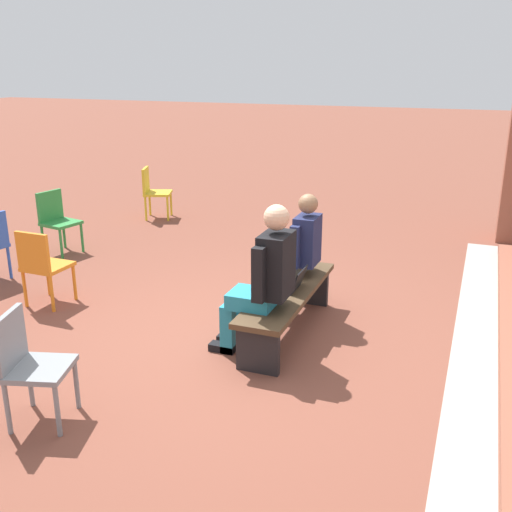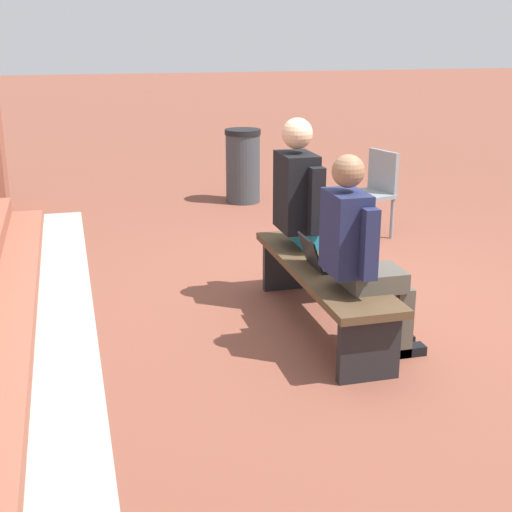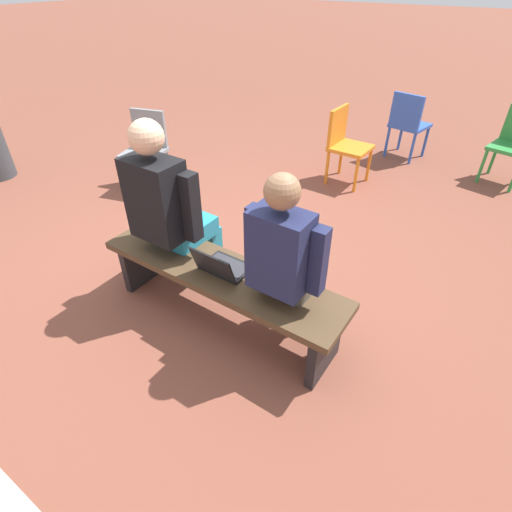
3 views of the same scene
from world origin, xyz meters
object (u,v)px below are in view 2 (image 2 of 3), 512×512
Objects in this scene: laptop at (322,260)px; litter_bin at (243,166)px; bench at (322,279)px; person_adult at (310,208)px; person_student at (361,251)px; plastic_chair_foreground at (373,188)px.

laptop is 3.83m from litter_bin.
person_adult is (0.47, -0.07, 0.38)m from bench.
person_student is 0.49m from laptop.
bench is at bearing -24.97° from laptop.
litter_bin is (1.74, 0.88, -0.05)m from plastic_chair_foreground.
laptop is (0.45, 0.08, -0.19)m from person_student.
litter_bin reaches higher than plastic_chair_foreground.
laptop is at bearing 170.68° from person_adult.
person_adult is 1.64× the size of plastic_chair_foreground.
litter_bin is at bearing -5.85° from bench.
laptop is at bearing 174.01° from litter_bin.
person_adult is (0.95, -0.01, 0.04)m from person_student.
person_adult reaches higher than person_student.
person_student is 2.80m from plastic_chair_foreground.
person_adult reaches higher than laptop.
person_adult reaches higher than plastic_chair_foreground.
plastic_chair_foreground reaches higher than laptop.
person_student is 4.28m from litter_bin.
laptop is at bearing 148.19° from plastic_chair_foreground.
laptop is at bearing 9.56° from person_student.
person_adult is 0.55m from laptop.
person_adult is 2.00m from plastic_chair_foreground.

